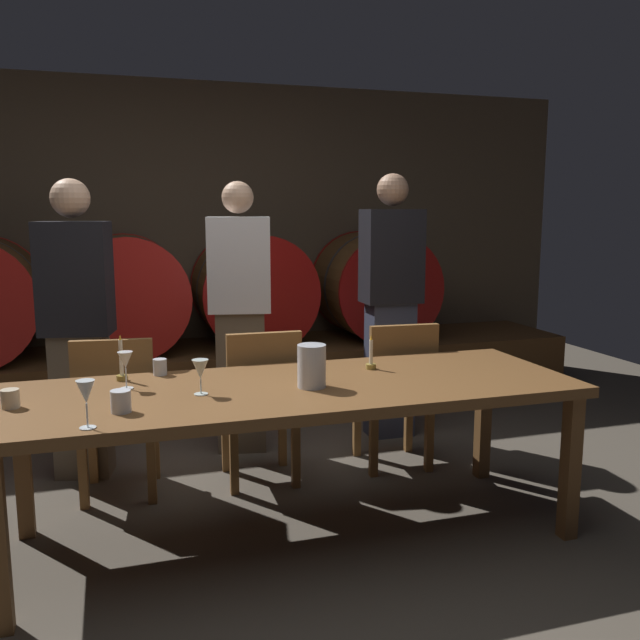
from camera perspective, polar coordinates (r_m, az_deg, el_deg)
ground_plane at (r=3.19m, az=-4.98°, el=-19.12°), size 8.78×8.78×0.00m
back_wall at (r=5.70m, az=-11.56°, el=6.59°), size 6.75×0.24×2.53m
barrel_shelf at (r=5.31m, az=-10.57°, el=-4.84°), size 6.08×0.90×0.47m
wine_barrel_center_left at (r=5.15m, az=-16.12°, el=2.06°), size 0.88×0.77×0.88m
wine_barrel_center_right at (r=5.26m, az=-5.74°, el=2.52°), size 0.88×0.77×0.88m
wine_barrel_far_right at (r=5.55m, az=4.64°, el=2.90°), size 0.88×0.77×0.88m
dining_table at (r=3.07m, az=-2.06°, el=-6.68°), size 2.58×0.88×0.73m
chair_left at (r=3.69m, az=-16.85°, el=-7.27°), size 0.44×0.44×0.88m
chair_center at (r=3.73m, az=-5.00°, el=-6.72°), size 0.41×0.41×0.88m
chair_right at (r=3.97m, az=6.55°, el=-5.74°), size 0.43×0.43×0.88m
guest_left at (r=4.01m, az=-19.87°, el=-0.57°), size 0.42×0.32×1.69m
guest_center at (r=4.21m, az=-6.81°, el=0.34°), size 0.42×0.31×1.69m
guest_right at (r=4.48m, az=6.02°, el=1.37°), size 0.39×0.25×1.75m
candle_left at (r=3.25m, az=-16.48°, el=-3.90°), size 0.05×0.05×0.22m
candle_right at (r=3.36m, az=4.34°, el=-3.41°), size 0.05×0.05×0.17m
pitcher at (r=3.00m, az=-0.71°, el=-3.92°), size 0.13×0.13×0.19m
wine_glass_left at (r=2.57m, az=-19.25°, el=-5.90°), size 0.07×0.07×0.18m
wine_glass_center at (r=3.08m, az=-16.19°, el=-3.39°), size 0.07×0.07×0.17m
wine_glass_right at (r=2.92m, az=-10.12°, el=-4.22°), size 0.07×0.07×0.15m
cup_left at (r=2.97m, az=-24.79°, el=-6.08°), size 0.07×0.07×0.08m
cup_center at (r=2.76m, az=-16.54°, el=-6.63°), size 0.08×0.08×0.09m
cup_right at (r=3.32m, az=-13.42°, el=-3.90°), size 0.07×0.07×0.08m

